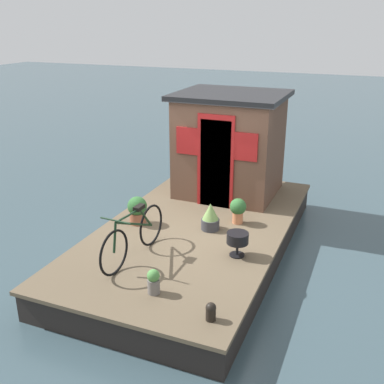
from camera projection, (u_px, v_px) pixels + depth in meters
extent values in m
plane|color=#384C54|center=(196.00, 251.00, 8.28)|extent=(60.00, 60.00, 0.00)
cube|color=brown|center=(196.00, 227.00, 8.11)|extent=(5.83, 3.06, 0.06)
cube|color=black|center=(196.00, 240.00, 8.20)|extent=(5.72, 3.00, 0.45)
cube|color=brown|center=(230.00, 146.00, 9.32)|extent=(1.67, 1.92, 1.97)
cube|color=#28282B|center=(231.00, 95.00, 8.95)|extent=(1.87, 2.12, 0.10)
cube|color=maroon|center=(215.00, 164.00, 8.63)|extent=(0.04, 0.60, 1.70)
cube|color=maroon|center=(215.00, 162.00, 8.60)|extent=(0.03, 0.72, 1.80)
cube|color=maroon|center=(246.00, 147.00, 8.28)|extent=(0.03, 0.44, 0.52)
cube|color=maroon|center=(187.00, 141.00, 8.69)|extent=(0.03, 0.44, 0.52)
torus|color=black|center=(114.00, 253.00, 6.44)|extent=(0.68, 0.08, 0.68)
torus|color=black|center=(151.00, 225.00, 7.30)|extent=(0.68, 0.08, 0.68)
cylinder|color=black|center=(135.00, 224.00, 6.83)|extent=(0.96, 0.09, 0.46)
cylinder|color=black|center=(128.00, 216.00, 6.62)|extent=(0.62, 0.07, 0.06)
cylinder|color=black|center=(145.00, 217.00, 7.09)|extent=(0.36, 0.06, 0.42)
cylinder|color=black|center=(115.00, 238.00, 6.40)|extent=(0.12, 0.04, 0.44)
cube|color=black|center=(139.00, 207.00, 6.87)|extent=(0.21, 0.11, 0.06)
cylinder|color=black|center=(115.00, 221.00, 6.35)|extent=(0.05, 0.50, 0.02)
cylinder|color=#38383D|center=(210.00, 224.00, 7.92)|extent=(0.32, 0.32, 0.19)
cone|color=#70934C|center=(210.00, 211.00, 7.83)|extent=(0.29, 0.29, 0.29)
cylinder|color=#C6754C|center=(238.00, 217.00, 8.16)|extent=(0.19, 0.19, 0.21)
sphere|color=#2D602D|center=(238.00, 207.00, 8.08)|extent=(0.29, 0.29, 0.29)
cylinder|color=slate|center=(154.00, 286.00, 6.07)|extent=(0.17, 0.17, 0.20)
sphere|color=#4C8942|center=(153.00, 276.00, 6.01)|extent=(0.17, 0.17, 0.17)
cylinder|color=#935138|center=(138.00, 218.00, 8.14)|extent=(0.29, 0.29, 0.21)
sphere|color=#2D602D|center=(137.00, 206.00, 8.06)|extent=(0.35, 0.35, 0.35)
cylinder|color=black|center=(238.00, 238.00, 6.96)|extent=(0.34, 0.34, 0.17)
cylinder|color=black|center=(237.00, 249.00, 7.03)|extent=(0.04, 0.04, 0.22)
cylinder|color=black|center=(237.00, 255.00, 7.06)|extent=(0.24, 0.24, 0.02)
cylinder|color=black|center=(211.00, 314.00, 5.53)|extent=(0.13, 0.13, 0.17)
sphere|color=black|center=(211.00, 308.00, 5.50)|extent=(0.13, 0.13, 0.13)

